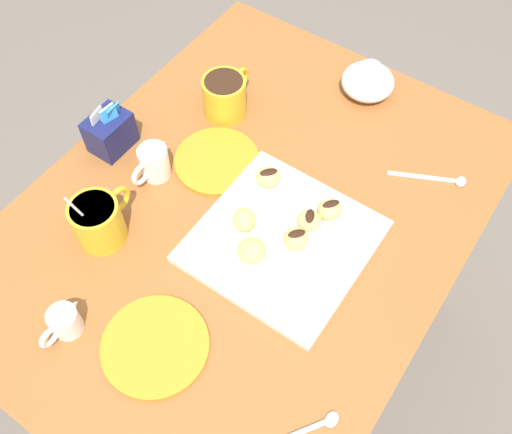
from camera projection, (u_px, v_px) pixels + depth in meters
The scene contains 23 objects.
ground_plane at pixel (249, 348), 1.75m from camera, with size 8.00×8.00×0.00m, color #665B51.
dining_table at pixel (247, 248), 1.24m from camera, with size 1.06×0.80×0.75m.
pastry_plate_square at pixel (283, 241), 1.08m from camera, with size 0.31×0.31×0.02m, color white.
coffee_mug_mustard_left at pixel (98, 220), 1.05m from camera, with size 0.13×0.09×0.15m.
coffee_mug_mustard_right at pixel (225, 95), 1.23m from camera, with size 0.13×0.10×0.09m.
cream_pitcher_white at pixel (154, 162), 1.15m from camera, with size 0.10×0.06×0.07m.
sugar_caddy at pixel (110, 132), 1.19m from camera, with size 0.09×0.07×0.11m.
ice_cream_bowl at pixel (368, 80), 1.28m from camera, with size 0.12×0.12×0.09m.
chocolate_sauce_pitcher at pixel (64, 321), 0.97m from camera, with size 0.09×0.05×0.06m.
saucer_orange_left at pixel (155, 346), 0.97m from camera, with size 0.19×0.19×0.01m, color orange.
saucer_orange_right at pixel (217, 161), 1.19m from camera, with size 0.18×0.18×0.01m, color orange.
loose_spoon_near_saucer at pixel (304, 431), 0.90m from camera, with size 0.14×0.10×0.01m.
loose_spoon_by_plate at pixel (437, 179), 1.17m from camera, with size 0.08×0.15×0.01m.
beignet_0 at pixel (330, 210), 1.09m from camera, with size 0.05×0.05×0.04m, color #E5B260.
chocolate_drizzle_0 at pixel (331, 204), 1.07m from camera, with size 0.03×0.02×0.01m, color black.
beignet_1 at pixel (269, 177), 1.13m from camera, with size 0.05×0.05×0.03m, color #E5B260.
chocolate_drizzle_1 at pixel (269, 172), 1.12m from camera, with size 0.04×0.02×0.01m, color black.
beignet_2 at pixel (309, 220), 1.08m from camera, with size 0.05×0.05×0.03m, color #E5B260.
chocolate_drizzle_2 at pixel (310, 216), 1.07m from camera, with size 0.03×0.02×0.01m, color black.
beignet_3 at pixel (252, 251), 1.04m from camera, with size 0.05×0.05×0.04m, color #E5B260.
beignet_4 at pixel (244, 220), 1.07m from camera, with size 0.05×0.04×0.04m, color #E5B260.
beignet_5 at pixel (296, 239), 1.05m from camera, with size 0.05×0.05×0.03m, color #E5B260.
chocolate_drizzle_5 at pixel (297, 234), 1.04m from camera, with size 0.03×0.02×0.01m, color black.
Camera 1 is at (-0.50, -0.37, 1.69)m, focal length 40.06 mm.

